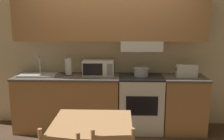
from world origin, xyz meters
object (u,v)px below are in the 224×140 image
at_px(toaster, 186,71).
at_px(paper_towel_roll, 68,67).
at_px(stove_range, 140,103).
at_px(microwave, 99,68).
at_px(sink_basin, 38,74).
at_px(cooking_pot, 141,71).
at_px(dining_table, 92,134).

bearing_deg(toaster, paper_towel_roll, 177.99).
height_order(stove_range, microwave, microwave).
relative_size(stove_range, paper_towel_roll, 3.27).
bearing_deg(toaster, sink_basin, -179.80).
bearing_deg(cooking_pot, toaster, -1.73).
relative_size(toaster, dining_table, 0.41).
bearing_deg(paper_towel_roll, toaster, -2.01).
xyz_separation_m(cooking_pot, sink_basin, (-1.67, -0.03, -0.05)).
xyz_separation_m(cooking_pot, dining_table, (-0.62, -1.56, -0.35)).
bearing_deg(paper_towel_roll, microwave, 2.52).
bearing_deg(sink_basin, paper_towel_roll, 8.77).
distance_m(microwave, toaster, 1.41).
xyz_separation_m(microwave, sink_basin, (-0.98, -0.10, -0.10)).
height_order(cooking_pot, microwave, microwave).
relative_size(stove_range, sink_basin, 1.52).
height_order(stove_range, cooking_pot, cooking_pot).
relative_size(cooking_pot, toaster, 0.96).
xyz_separation_m(cooking_pot, microwave, (-0.69, 0.07, 0.05)).
bearing_deg(paper_towel_roll, stove_range, -3.23).
bearing_deg(sink_basin, dining_table, -55.49).
distance_m(stove_range, sink_basin, 1.74).
relative_size(paper_towel_roll, dining_table, 0.34).
height_order(stove_range, paper_towel_roll, paper_towel_roll).
xyz_separation_m(microwave, paper_towel_roll, (-0.50, -0.02, 0.02)).
relative_size(sink_basin, dining_table, 0.73).
xyz_separation_m(stove_range, sink_basin, (-1.67, -0.01, 0.47)).
xyz_separation_m(stove_range, paper_towel_roll, (-1.19, 0.07, 0.59)).
xyz_separation_m(toaster, paper_towel_roll, (-1.91, 0.07, 0.04)).
height_order(microwave, toaster, microwave).
distance_m(toaster, dining_table, 2.07).
relative_size(stove_range, toaster, 2.74).
height_order(stove_range, sink_basin, sink_basin).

